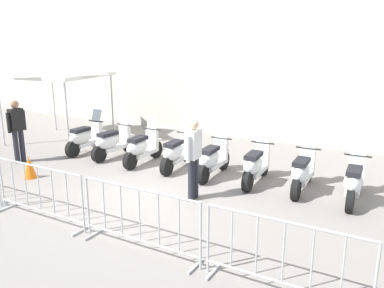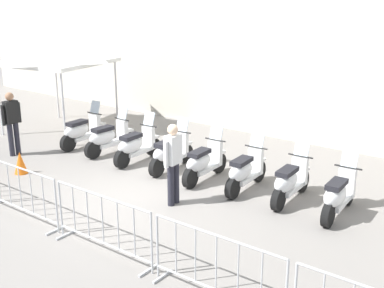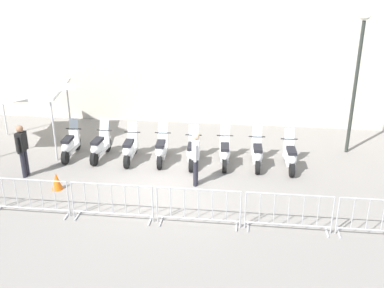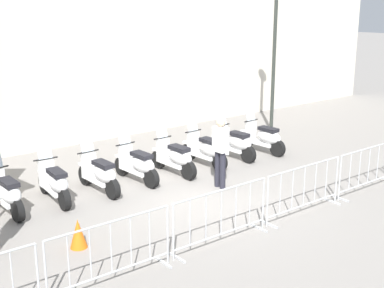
{
  "view_description": "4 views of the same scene",
  "coord_description": "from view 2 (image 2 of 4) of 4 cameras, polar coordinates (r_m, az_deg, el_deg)",
  "views": [
    {
      "loc": [
        3.57,
        -7.1,
        3.24
      ],
      "look_at": [
        0.43,
        1.42,
        0.89
      ],
      "focal_mm": 36.95,
      "sensor_mm": 36.0,
      "label": 1
    },
    {
      "loc": [
        5.64,
        -8.07,
        4.29
      ],
      "look_at": [
        0.48,
        1.89,
        0.82
      ],
      "focal_mm": 46.49,
      "sensor_mm": 36.0,
      "label": 2
    },
    {
      "loc": [
        0.19,
        -12.41,
        6.55
      ],
      "look_at": [
        0.81,
        1.36,
        0.91
      ],
      "focal_mm": 42.94,
      "sensor_mm": 36.0,
      "label": 3
    },
    {
      "loc": [
        -8.46,
        -7.36,
        4.42
      ],
      "look_at": [
        0.84,
        1.16,
        0.93
      ],
      "focal_mm": 49.55,
      "sensor_mm": 36.0,
      "label": 4
    }
  ],
  "objects": [
    {
      "name": "motorcycle_3",
      "position": [
        12.27,
        -2.56,
        -1.02
      ],
      "size": [
        0.58,
        1.73,
        1.24
      ],
      "color": "black",
      "rests_on": "ground"
    },
    {
      "name": "motorcycle_7",
      "position": [
        10.19,
        16.43,
        -5.64
      ],
      "size": [
        0.58,
        1.72,
        1.24
      ],
      "color": "black",
      "rests_on": "ground"
    },
    {
      "name": "motorcycle_4",
      "position": [
        11.59,
        1.31,
        -2.13
      ],
      "size": [
        0.6,
        1.72,
        1.24
      ],
      "color": "black",
      "rests_on": "ground"
    },
    {
      "name": "barrier_segment_3",
      "position": [
        8.58,
        -10.2,
        -9.09
      ],
      "size": [
        2.19,
        0.77,
        1.07
      ],
      "color": "#B2B5B7",
      "rests_on": "ground"
    },
    {
      "name": "motorcycle_2",
      "position": [
        12.91,
        -6.47,
        -0.19
      ],
      "size": [
        0.61,
        1.72,
        1.24
      ],
      "color": "black",
      "rests_on": "ground"
    },
    {
      "name": "officer_near_row_end",
      "position": [
        14.11,
        -19.96,
        2.6
      ],
      "size": [
        0.3,
        0.54,
        1.73
      ],
      "color": "#23232D",
      "rests_on": "ground"
    },
    {
      "name": "canopy_tent",
      "position": [
        15.97,
        -15.32,
        10.24
      ],
      "size": [
        2.8,
        2.8,
        2.91
      ],
      "color": "silver",
      "rests_on": "ground"
    },
    {
      "name": "traffic_cone",
      "position": [
        12.82,
        -19.09,
        -2.03
      ],
      "size": [
        0.32,
        0.32,
        0.55
      ],
      "primitive_type": "cone",
      "color": "orange",
      "rests_on": "ground"
    },
    {
      "name": "barrier_segment_2",
      "position": [
        10.27,
        -19.08,
        -5.29
      ],
      "size": [
        2.19,
        0.77,
        1.07
      ],
      "color": "#B2B5B7",
      "rests_on": "ground"
    },
    {
      "name": "motorcycle_0",
      "position": [
        14.48,
        -12.5,
        1.43
      ],
      "size": [
        0.61,
        1.72,
        1.24
      ],
      "color": "black",
      "rests_on": "ground"
    },
    {
      "name": "motorcycle_6",
      "position": [
        10.64,
        11.15,
        -4.26
      ],
      "size": [
        0.59,
        1.72,
        1.24
      ],
      "color": "black",
      "rests_on": "ground"
    },
    {
      "name": "ground_plane",
      "position": [
        10.74,
        -6.97,
        -6.47
      ],
      "size": [
        120.0,
        120.0,
        0.0
      ],
      "primitive_type": "plane",
      "color": "gray"
    },
    {
      "name": "officer_mid_plaza",
      "position": [
        10.17,
        -2.18,
        -1.8
      ],
      "size": [
        0.26,
        0.55,
        1.73
      ],
      "color": "#23232D",
      "rests_on": "ground"
    },
    {
      "name": "motorcycle_5",
      "position": [
        11.09,
        6.08,
        -3.13
      ],
      "size": [
        0.58,
        1.73,
        1.24
      ],
      "color": "black",
      "rests_on": "ground"
    },
    {
      "name": "barrier_segment_4",
      "position": [
        7.25,
        2.78,
        -14.1
      ],
      "size": [
        2.19,
        0.77,
        1.07
      ],
      "color": "#B2B5B7",
      "rests_on": "ground"
    },
    {
      "name": "motorcycle_1",
      "position": [
        13.7,
        -9.6,
        0.7
      ],
      "size": [
        0.71,
        1.71,
        1.24
      ],
      "color": "black",
      "rests_on": "ground"
    }
  ]
}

